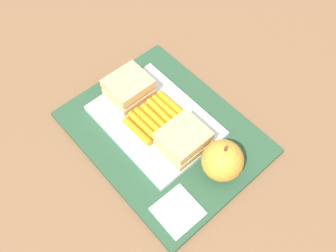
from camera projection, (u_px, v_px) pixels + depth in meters
The scene contains 8 objects.
ground_plane at pixel (164, 133), 0.70m from camera, with size 2.40×2.40×0.00m, color brown.
lunchbag_mat at pixel (164, 132), 0.69m from camera, with size 0.36×0.28×0.01m, color #284C33.
food_tray at pixel (155, 121), 0.69m from camera, with size 0.23×0.17×0.01m, color white.
sandwich_half_left at pixel (129, 88), 0.70m from camera, with size 0.07×0.08×0.04m.
sandwich_half_right at pixel (183, 140), 0.64m from camera, with size 0.07×0.08×0.04m.
carrot_sticks_bundle at pixel (155, 117), 0.68m from camera, with size 0.08×0.10×0.02m.
apple at pixel (222, 160), 0.61m from camera, with size 0.07×0.07×0.08m.
paper_napkin at pixel (178, 211), 0.60m from camera, with size 0.07×0.07×0.00m, color white.
Camera 1 is at (0.27, -0.23, 0.60)m, focal length 38.49 mm.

